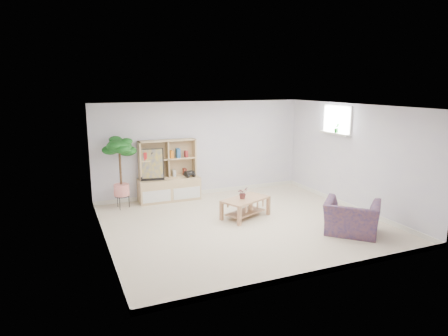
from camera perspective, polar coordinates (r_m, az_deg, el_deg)
name	(u,v)px	position (r m, az deg, el deg)	size (l,w,h in m)	color
floor	(243,224)	(8.32, 2.78, -7.95)	(5.50, 5.00, 0.01)	beige
ceiling	(245,106)	(7.84, 2.96, 8.79)	(5.50, 5.00, 0.01)	silver
walls	(244,167)	(7.99, 2.86, 0.17)	(5.51, 5.01, 2.40)	silver
baseboard	(243,221)	(8.30, 2.78, -7.63)	(5.50, 5.00, 0.10)	white
window	(337,120)	(9.84, 15.91, 6.65)	(0.10, 0.98, 0.68)	silver
window_sill	(335,133)	(9.83, 15.53, 4.79)	(0.14, 1.00, 0.04)	white
storage_unit	(169,171)	(9.82, -7.88, -0.40)	(1.50, 0.51, 1.50)	tan
poster	(152,165)	(9.65, -10.23, 0.49)	(0.55, 0.13, 0.77)	yellow
toy_truck	(189,174)	(9.93, -4.96, -0.82)	(0.31, 0.21, 0.16)	black
coffee_table	(245,208)	(8.64, 3.08, -5.71)	(1.04, 0.56, 0.42)	#B67A59
table_plant	(243,193)	(8.54, 2.66, -3.58)	(0.22, 0.19, 0.25)	#134C1F
floor_tree	(121,173)	(9.39, -14.55, -0.70)	(0.62, 0.62, 1.67)	#0E4213
armchair	(352,215)	(8.04, 17.81, -6.46)	(1.00, 0.87, 0.74)	navy
sill_plant	(337,128)	(9.77, 15.81, 5.53)	(0.13, 0.10, 0.23)	#0E4213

